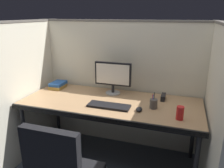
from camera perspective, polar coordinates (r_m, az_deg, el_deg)
cubicle_partition_rear at (r=2.76m, az=2.54°, el=-0.21°), size 2.21×0.06×1.57m
cubicle_partition_left at (r=2.75m, az=-21.20°, el=-1.54°), size 0.06×1.41×1.57m
cubicle_partition_right at (r=2.18m, az=24.53°, el=-6.89°), size 0.06×1.41×1.57m
desk at (r=2.39m, az=-0.47°, el=-5.69°), size 1.90×0.80×0.74m
monitor_center at (r=2.54m, az=0.22°, el=2.13°), size 0.43×0.17×0.37m
keyboard_main at (r=2.24m, az=-0.82°, el=-5.65°), size 0.43×0.15×0.02m
computer_mouse at (r=2.16m, az=7.01°, el=-6.50°), size 0.06×0.10×0.04m
red_stapler at (r=2.48m, az=13.10°, el=-3.31°), size 0.04×0.15×0.06m
book_stack at (r=2.87m, az=-13.77°, el=-0.25°), size 0.15×0.22×0.08m
pen_cup at (r=2.23m, az=10.69°, el=-5.02°), size 0.08×0.08×0.16m
soda_can at (r=2.06m, az=17.16°, el=-7.17°), size 0.07×0.07×0.12m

